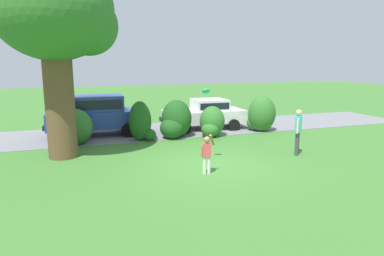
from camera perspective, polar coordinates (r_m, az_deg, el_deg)
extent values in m
plane|color=#3D752D|center=(11.90, 2.97, -6.26)|extent=(80.00, 80.00, 0.00)
cube|color=slate|center=(17.91, -4.89, -0.38)|extent=(28.00, 4.40, 0.02)
cylinder|color=brown|center=(13.47, -20.88, 3.82)|extent=(1.04, 1.04, 4.03)
ellipsoid|color=#33702B|center=(13.50, -21.86, 17.67)|extent=(4.15, 4.15, 3.53)
ellipsoid|color=#33702B|center=(13.45, -16.65, 15.78)|extent=(2.11, 2.11, 2.11)
ellipsoid|color=#33702B|center=(14.45, -23.91, 14.95)|extent=(1.96, 1.96, 1.96)
ellipsoid|color=#33702B|center=(15.56, -18.61, 0.19)|extent=(1.44, 1.48, 1.53)
ellipsoid|color=#1E511C|center=(15.59, -8.52, 1.13)|extent=(1.00, 0.83, 1.78)
ellipsoid|color=#1E511C|center=(15.63, -6.99, -1.13)|extent=(0.60, 0.60, 0.54)
ellipsoid|color=#1E511C|center=(16.17, -2.55, 1.55)|extent=(1.41, 1.31, 1.76)
ellipsoid|color=#1E511C|center=(15.94, -3.30, 0.01)|extent=(1.11, 1.11, 1.00)
ellipsoid|color=#33702B|center=(16.45, 3.34, 1.13)|extent=(1.19, 1.14, 1.43)
ellipsoid|color=#33702B|center=(16.23, 3.01, -0.20)|extent=(0.85, 0.85, 0.76)
ellipsoid|color=#33702B|center=(17.87, 11.41, 2.31)|extent=(1.41, 1.26, 1.80)
ellipsoid|color=#33702B|center=(18.09, 10.41, 0.87)|extent=(0.90, 0.90, 0.81)
cube|color=white|center=(18.19, 1.94, 1.97)|extent=(4.26, 1.99, 0.64)
cube|color=white|center=(18.22, 2.89, 3.88)|extent=(1.74, 1.68, 0.56)
cube|color=black|center=(18.22, 2.89, 3.88)|extent=(1.60, 1.69, 0.34)
cylinder|color=black|center=(16.99, -1.18, 0.03)|extent=(0.61, 0.24, 0.60)
cylinder|color=black|center=(18.78, -2.76, 1.07)|extent=(0.61, 0.24, 0.60)
cylinder|color=black|center=(17.87, 6.87, 0.50)|extent=(0.61, 0.24, 0.60)
cylinder|color=black|center=(19.57, 4.64, 1.45)|extent=(0.61, 0.24, 0.60)
cube|color=black|center=(17.65, -4.65, 1.13)|extent=(0.18, 1.75, 0.20)
cube|color=black|center=(19.02, 8.05, 1.77)|extent=(0.18, 1.75, 0.20)
cube|color=#28429E|center=(17.20, -15.37, 1.46)|extent=(4.56, 1.98, 0.80)
cube|color=#28429E|center=(17.09, -15.50, 3.98)|extent=(2.53, 1.70, 0.72)
cube|color=black|center=(17.09, -15.50, 3.98)|extent=(2.33, 1.71, 0.43)
cylinder|color=black|center=(16.37, -20.03, -0.92)|extent=(0.69, 0.24, 0.68)
cylinder|color=black|center=(18.21, -19.79, 0.25)|extent=(0.69, 0.24, 0.68)
cylinder|color=black|center=(16.46, -10.30, -0.36)|extent=(0.69, 0.24, 0.68)
cylinder|color=black|center=(18.29, -11.05, 0.74)|extent=(0.69, 0.24, 0.68)
cube|color=black|center=(17.31, -22.92, 0.37)|extent=(0.18, 1.75, 0.20)
cube|color=black|center=(17.45, -7.81, 1.22)|extent=(0.18, 1.75, 0.20)
cylinder|color=white|center=(11.03, 2.07, -6.15)|extent=(0.10, 0.10, 0.55)
cylinder|color=white|center=(11.04, 2.80, -6.14)|extent=(0.10, 0.10, 0.55)
cube|color=#DB4C4C|center=(10.90, 2.46, -3.66)|extent=(0.30, 0.23, 0.44)
sphere|color=#A37556|center=(10.82, 2.47, -1.92)|extent=(0.20, 0.20, 0.20)
cylinder|color=#A37556|center=(10.89, 3.29, -1.95)|extent=(0.24, 0.21, 0.39)
cylinder|color=#A37556|center=(10.91, 1.61, -3.92)|extent=(0.07, 0.07, 0.36)
cylinder|color=#1EB7B2|center=(11.75, 2.30, 6.05)|extent=(0.30, 0.25, 0.20)
cylinder|color=orange|center=(11.75, 2.30, 6.07)|extent=(0.16, 0.14, 0.12)
cylinder|color=#3F3F4C|center=(13.85, 16.92, -2.33)|extent=(0.14, 0.14, 0.90)
cylinder|color=#3F3F4C|center=(13.66, 16.84, -2.51)|extent=(0.14, 0.14, 0.90)
cube|color=#33B2B2|center=(13.61, 17.05, 0.66)|extent=(0.40, 0.42, 0.60)
sphere|color=beige|center=(13.54, 17.16, 2.45)|extent=(0.22, 0.22, 0.22)
cylinder|color=beige|center=(13.83, 17.13, 0.60)|extent=(0.09, 0.09, 0.55)
cylinder|color=beige|center=(13.40, 16.96, 0.29)|extent=(0.09, 0.09, 0.55)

